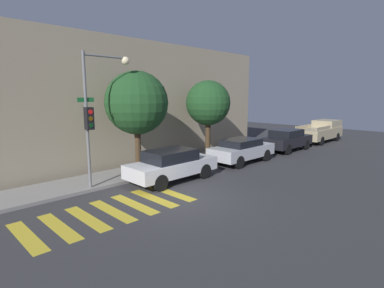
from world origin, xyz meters
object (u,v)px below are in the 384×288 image
object	(u,v)px
sedan_near_corner	(172,164)
tree_near_corner	(137,103)
traffic_light_pole	(97,104)
sedan_middle	(242,150)
sedan_far_end	(287,139)
pickup_truck	(321,131)
tree_midblock	(208,103)

from	to	relation	value
sedan_near_corner	tree_near_corner	bearing A→B (deg)	103.71
traffic_light_pole	sedan_near_corner	distance (m)	4.26
sedan_near_corner	sedan_middle	xyz separation A→B (m)	(5.49, -0.00, -0.02)
sedan_far_end	tree_near_corner	xyz separation A→B (m)	(-11.44, 1.99, 2.77)
traffic_light_pole	pickup_truck	world-z (taller)	traffic_light_pole
tree_near_corner	tree_midblock	size ratio (longest dim) A/B	1.06
pickup_truck	tree_midblock	distance (m)	12.74
traffic_light_pole	sedan_far_end	size ratio (longest dim) A/B	1.28
sedan_near_corner	sedan_middle	world-z (taller)	sedan_near_corner
sedan_far_end	tree_near_corner	distance (m)	11.94
sedan_middle	tree_near_corner	world-z (taller)	tree_near_corner
sedan_far_end	pickup_truck	world-z (taller)	pickup_truck
sedan_middle	tree_midblock	bearing A→B (deg)	111.99
sedan_near_corner	tree_near_corner	size ratio (longest dim) A/B	0.86
sedan_near_corner	pickup_truck	bearing A→B (deg)	-0.00
sedan_near_corner	pickup_truck	xyz separation A→B (m)	(17.01, -0.00, 0.13)
pickup_truck	sedan_middle	bearing A→B (deg)	180.00
sedan_near_corner	pickup_truck	world-z (taller)	pickup_truck
traffic_light_pole	pickup_truck	distance (m)	20.15
sedan_far_end	tree_midblock	distance (m)	7.10
tree_midblock	tree_near_corner	bearing A→B (deg)	180.00
pickup_truck	tree_midblock	world-z (taller)	tree_midblock
tree_near_corner	sedan_far_end	bearing A→B (deg)	-9.85
sedan_middle	sedan_far_end	bearing A→B (deg)	0.00
tree_near_corner	traffic_light_pole	bearing A→B (deg)	-163.64
traffic_light_pole	sedan_far_end	world-z (taller)	traffic_light_pole
sedan_near_corner	sedan_middle	size ratio (longest dim) A/B	1.00
sedan_middle	sedan_near_corner	bearing A→B (deg)	180.00
pickup_truck	traffic_light_pole	bearing A→B (deg)	176.35
sedan_near_corner	sedan_middle	bearing A→B (deg)	-0.00
sedan_middle	tree_midblock	distance (m)	3.44
traffic_light_pole	tree_near_corner	xyz separation A→B (m)	(2.43, 0.71, -0.04)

